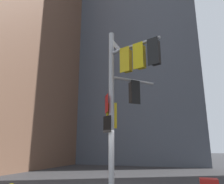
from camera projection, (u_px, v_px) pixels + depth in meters
building_mid_block at (137, 48)px, 32.17m from camera, size 16.00×16.00×32.22m
signal_pole_assembly at (125, 89)px, 9.46m from camera, size 2.75×2.79×7.11m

